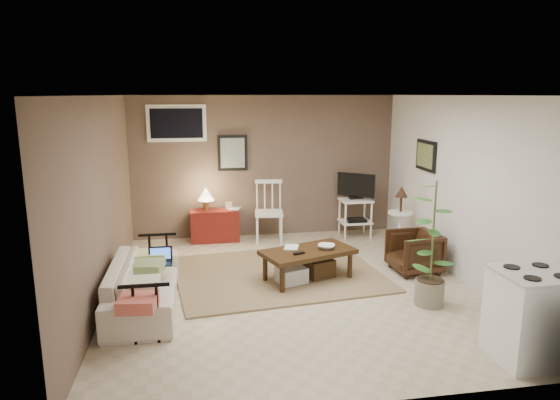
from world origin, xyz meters
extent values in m
plane|color=#C1B293|center=(0.00, 0.00, 0.00)|extent=(5.00, 5.00, 0.00)
cube|color=black|center=(-0.55, 2.48, 1.45)|extent=(0.50, 0.03, 0.60)
cube|color=black|center=(2.23, 1.05, 1.52)|extent=(0.03, 0.60, 0.45)
cube|color=white|center=(-1.45, 2.48, 1.95)|extent=(0.96, 0.03, 0.60)
cube|color=#927C55|center=(-0.11, 0.49, 0.01)|extent=(2.93, 2.46, 0.03)
cube|color=#39210F|center=(0.25, 0.19, 0.40)|extent=(1.32, 0.97, 0.06)
cylinder|color=#39210F|center=(-0.16, -0.19, 0.19)|extent=(0.06, 0.06, 0.38)
cylinder|color=#39210F|center=(0.81, 0.15, 0.19)|extent=(0.06, 0.06, 0.38)
cylinder|color=#39210F|center=(-0.31, 0.24, 0.19)|extent=(0.06, 0.06, 0.38)
cylinder|color=#39210F|center=(0.66, 0.58, 0.19)|extent=(0.06, 0.06, 0.38)
cube|color=black|center=(0.09, 0.03, 0.44)|extent=(0.16, 0.10, 0.02)
cube|color=#402B16|center=(0.41, 0.25, 0.14)|extent=(0.43, 0.40, 0.26)
cube|color=silver|center=(0.01, 0.11, 0.12)|extent=(0.43, 0.40, 0.22)
imported|color=beige|center=(-1.80, -0.29, 0.36)|extent=(0.54, 1.85, 0.72)
cube|color=black|center=(-1.62, -0.02, 0.42)|extent=(0.28, 0.20, 0.01)
cube|color=black|center=(-1.62, 0.08, 0.52)|extent=(0.28, 0.01, 0.18)
cube|color=#366AF5|center=(-1.62, 0.07, 0.52)|extent=(0.24, 0.00, 0.14)
cube|color=maroon|center=(-0.89, 2.24, 0.27)|extent=(0.80, 0.35, 0.53)
cylinder|color=#A67340|center=(-1.02, 2.21, 0.62)|extent=(0.09, 0.09, 0.18)
cone|color=beige|center=(-1.02, 2.21, 0.81)|extent=(0.27, 0.27, 0.21)
cube|color=tan|center=(-0.65, 2.26, 0.59)|extent=(0.11, 0.02, 0.13)
cube|color=white|center=(0.01, 2.09, 0.48)|extent=(0.51, 0.51, 0.04)
cylinder|color=white|center=(-0.21, 1.92, 0.23)|extent=(0.04, 0.04, 0.46)
cylinder|color=white|center=(0.18, 1.87, 0.23)|extent=(0.04, 0.04, 0.46)
cylinder|color=white|center=(-0.16, 2.30, 0.23)|extent=(0.04, 0.04, 0.46)
cylinder|color=white|center=(0.22, 2.26, 0.23)|extent=(0.04, 0.04, 0.46)
cube|color=white|center=(0.03, 2.29, 0.98)|extent=(0.46, 0.10, 0.07)
cube|color=white|center=(1.51, 2.11, 0.64)|extent=(0.52, 0.43, 0.04)
cube|color=white|center=(1.51, 2.11, 0.26)|extent=(0.52, 0.43, 0.03)
cylinder|color=white|center=(1.28, 1.93, 0.33)|extent=(0.03, 0.03, 0.66)
cylinder|color=white|center=(1.73, 1.93, 0.33)|extent=(0.03, 0.03, 0.66)
cylinder|color=white|center=(1.28, 2.29, 0.33)|extent=(0.03, 0.03, 0.66)
cylinder|color=white|center=(1.73, 2.29, 0.33)|extent=(0.03, 0.03, 0.66)
cube|color=black|center=(1.51, 2.11, 0.69)|extent=(0.24, 0.13, 0.03)
cube|color=black|center=(1.51, 2.11, 0.91)|extent=(0.55, 0.45, 0.40)
cube|color=#DF9956|center=(1.51, 2.11, 0.91)|extent=(0.45, 0.36, 0.32)
cube|color=black|center=(1.51, 2.06, 0.28)|extent=(0.33, 0.24, 0.09)
cylinder|color=white|center=(1.96, 1.26, 0.01)|extent=(0.27, 0.27, 0.03)
cylinder|color=white|center=(1.96, 1.26, 0.31)|extent=(0.05, 0.05, 0.58)
cylinder|color=white|center=(1.96, 1.26, 0.60)|extent=(0.38, 0.38, 0.03)
cylinder|color=black|center=(1.96, 1.26, 0.75)|extent=(0.03, 0.03, 0.25)
cone|color=#342115|center=(1.96, 1.26, 0.94)|extent=(0.19, 0.19, 0.17)
imported|color=black|center=(1.76, 0.29, 0.31)|extent=(0.61, 0.65, 0.63)
cylinder|color=gray|center=(1.48, -0.79, 0.15)|extent=(0.34, 0.34, 0.30)
cylinder|color=#4C602D|center=(1.48, -0.79, 0.89)|extent=(0.02, 0.02, 1.17)
cube|color=white|center=(1.83, -2.08, 0.41)|extent=(0.64, 0.59, 0.82)
cube|color=silver|center=(1.83, -2.08, 0.84)|extent=(0.66, 0.61, 0.03)
cylinder|color=black|center=(1.68, -2.23, 0.86)|extent=(0.15, 0.15, 0.01)
cylinder|color=black|center=(1.68, -1.94, 0.86)|extent=(0.15, 0.15, 0.01)
cylinder|color=black|center=(1.98, -1.94, 0.86)|extent=(0.15, 0.15, 0.01)
imported|color=#39210F|center=(0.50, 0.21, 0.54)|extent=(0.22, 0.13, 0.22)
imported|color=#39210F|center=(-0.04, 0.33, 0.55)|extent=(0.18, 0.07, 0.25)
imported|color=#39210F|center=(-0.63, 2.25, 0.65)|extent=(0.17, 0.08, 0.24)
camera|label=1|loc=(-1.15, -5.88, 2.41)|focal=32.00mm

